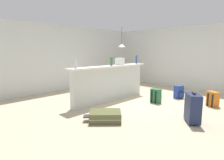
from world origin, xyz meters
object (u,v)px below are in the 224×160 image
Objects in this scene: bottle_green at (111,62)px; backpack_orange at (213,99)px; dining_chair_near_partition at (130,76)px; bottle_blue at (136,59)px; bottle_clear at (76,63)px; pendant_lamp at (122,45)px; suitcase_flat_olive at (105,116)px; backpack_blue at (179,92)px; backpack_green at (156,96)px; grocery_bag at (120,61)px; suitcase_upright_navy at (193,108)px; dining_table at (120,72)px.

backpack_orange is at bearing -58.68° from bottle_green.
bottle_green reaches higher than dining_chair_near_partition.
backpack_orange is (-0.28, -3.22, -0.31)m from dining_chair_near_partition.
bottle_blue is 0.32× the size of dining_chair_near_partition.
bottle_green is (1.31, 0.03, -0.02)m from bottle_clear.
pendant_lamp is 1.02× the size of suitcase_flat_olive.
bottle_clear is 0.33× the size of pendant_lamp.
backpack_orange is (-0.30, -3.69, -1.56)m from pendant_lamp.
dining_chair_near_partition is (3.10, 0.76, -0.71)m from bottle_clear.
backpack_blue is (1.71, -1.41, -1.01)m from bottle_green.
backpack_green is 1.55m from backpack_orange.
dining_chair_near_partition is at bearing 22.18° from bottle_green.
bottle_blue reaches higher than bottle_green.
grocery_bag is 0.28× the size of dining_chair_near_partition.
bottle_clear is 0.67× the size of backpack_orange.
dining_chair_near_partition is 1.39× the size of suitcase_upright_navy.
bottle_green reaches higher than backpack_blue.
pendant_lamp reaches higher than backpack_blue.
pendant_lamp is (1.40, 1.18, 0.56)m from grocery_bag.
dining_chair_near_partition reaches higher than dining_table.
pendant_lamp reaches higher than grocery_bag.
bottle_blue reaches higher than grocery_bag.
backpack_blue is (-0.10, -2.61, -1.56)m from pendant_lamp.
suitcase_flat_olive is at bearing -148.97° from dining_chair_near_partition.
backpack_green is (-0.52, -1.15, -1.03)m from bottle_blue.
backpack_orange is (-0.19, -1.08, 0.00)m from backpack_blue.
backpack_green is (-1.09, -2.36, -1.56)m from pendant_lamp.
backpack_green is at bearing -114.78° from pendant_lamp.
dining_chair_near_partition is at bearing 13.69° from bottle_clear.
bottle_green is at bearing -146.38° from pendant_lamp.
backpack_green is 1.62m from suitcase_upright_navy.
bottle_blue is at bearing 23.87° from suitcase_flat_olive.
pendant_lamp reaches higher than backpack_orange.
bottle_clear is 3.27m from dining_chair_near_partition.
grocery_bag is at bearing 79.02° from suitcase_upright_navy.
bottle_clear is at bearing 115.65° from suitcase_upright_navy.
grocery_bag is at bearing 104.72° from backpack_green.
grocery_bag reaches higher than backpack_blue.
grocery_bag is 0.24× the size of dining_table.
bottle_clear is at bearing -178.35° from grocery_bag.
dining_table is at bearing 87.31° from dining_chair_near_partition.
bottle_green is 0.59× the size of backpack_green.
bottle_blue is 1.17m from dining_chair_near_partition.
dining_table reaches higher than suitcase_upright_navy.
bottle_green is 2.29m from dining_table.
backpack_blue is at bearing -4.70° from suitcase_flat_olive.
suitcase_flat_olive is (-3.16, -2.36, -1.65)m from pendant_lamp.
dining_table reaches higher than suitcase_flat_olive.
suitcase_flat_olive is at bearing 175.30° from backpack_blue.
suitcase_upright_navy is (-1.91, -3.84, -0.32)m from dining_table.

